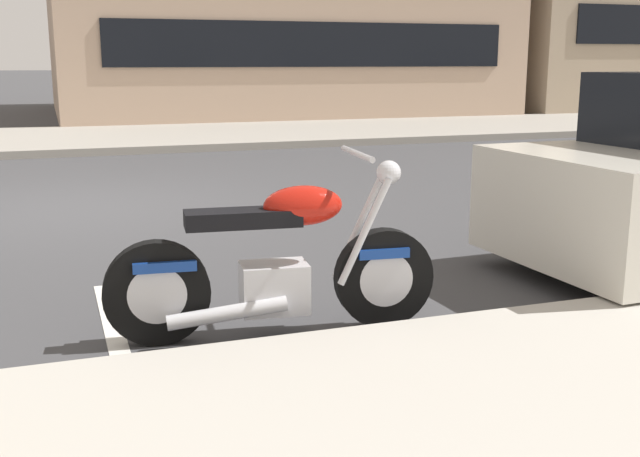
# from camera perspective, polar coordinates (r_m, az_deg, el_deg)

# --- Properties ---
(ground_plane) EXTENTS (260.00, 260.00, 0.00)m
(ground_plane) POSITION_cam_1_polar(r_m,az_deg,el_deg) (9.10, -17.23, 1.43)
(ground_plane) COLOR #3D3D3F
(sidewalk_far_curb) EXTENTS (120.00, 5.00, 0.14)m
(sidewalk_far_curb) POSITION_cam_1_polar(r_m,az_deg,el_deg) (20.55, 17.55, 7.41)
(sidewalk_far_curb) COLOR gray
(sidewalk_far_curb) RESTS_ON ground
(parking_stall_stripe) EXTENTS (0.12, 2.20, 0.01)m
(parking_stall_stripe) POSITION_cam_1_polar(r_m,az_deg,el_deg) (4.89, -14.94, -7.58)
(parking_stall_stripe) COLOR silver
(parking_stall_stripe) RESTS_ON ground
(parked_motorcycle) EXTENTS (2.01, 0.62, 1.11)m
(parked_motorcycle) POSITION_cam_1_polar(r_m,az_deg,el_deg) (4.63, -3.16, -2.85)
(parked_motorcycle) COLOR black
(parked_motorcycle) RESTS_ON ground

